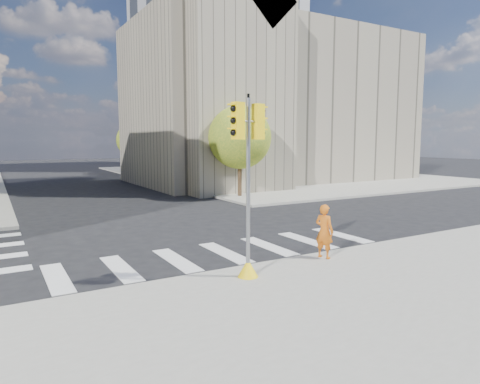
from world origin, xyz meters
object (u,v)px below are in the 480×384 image
(traffic_signal, at_px, (248,201))
(photographer, at_px, (324,231))
(lamp_near, at_px, (219,131))
(lamp_far, at_px, (156,133))

(traffic_signal, xyz_separation_m, photographer, (3.07, 0.41, -1.24))
(lamp_near, bearing_deg, lamp_far, 90.00)
(lamp_near, relative_size, traffic_signal, 1.65)
(lamp_far, distance_m, traffic_signal, 34.30)
(lamp_far, bearing_deg, traffic_signal, -105.27)
(lamp_near, distance_m, lamp_far, 14.00)
(lamp_near, distance_m, traffic_signal, 21.17)
(photographer, bearing_deg, lamp_near, -34.76)
(traffic_signal, distance_m, photographer, 3.34)
(lamp_near, xyz_separation_m, traffic_signal, (-9.01, -19.01, -2.33))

